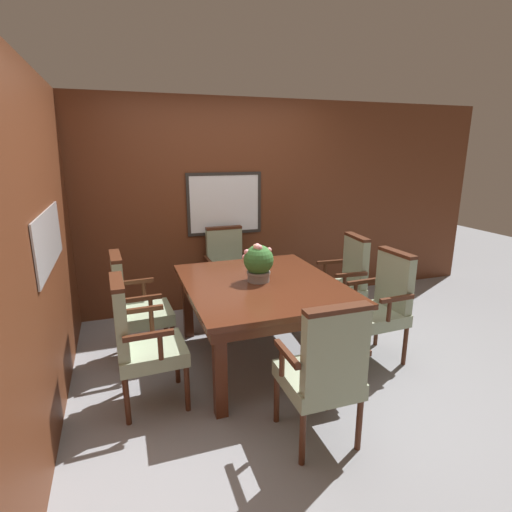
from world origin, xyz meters
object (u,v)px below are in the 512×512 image
chair_right_far (344,279)px  potted_plant (258,262)px  chair_head_near (324,369)px  chair_right_near (382,302)px  chair_head_far (227,268)px  dining_table (261,292)px  chair_left_near (140,339)px  chair_left_far (134,304)px

chair_right_far → potted_plant: size_ratio=2.93×
chair_head_near → potted_plant: potted_plant is taller
chair_right_near → chair_head_far: size_ratio=1.00×
dining_table → chair_right_far: chair_right_far is taller
chair_head_far → potted_plant: 1.19m
dining_table → chair_left_near: (-1.07, -0.36, -0.11)m
chair_left_far → chair_right_far: bearing=-93.2°
chair_left_near → chair_head_far: 1.86m
chair_head_near → chair_left_near: size_ratio=1.00×
chair_head_near → chair_left_far: same height
dining_table → chair_right_near: size_ratio=1.55×
dining_table → potted_plant: (-0.02, 0.04, 0.27)m
chair_left_near → chair_right_near: (2.11, 0.03, 0.00)m
chair_left_far → chair_head_far: bearing=-56.5°
chair_head_near → chair_head_far: 2.33m
chair_head_near → chair_right_near: bearing=-141.0°
dining_table → chair_left_near: chair_left_near is taller
chair_right_near → potted_plant: 1.18m
chair_head_far → dining_table: bearing=-90.4°
dining_table → chair_head_near: size_ratio=1.55×
chair_left_far → chair_right_near: same height
dining_table → chair_head_near: 1.17m
chair_left_far → chair_left_near: size_ratio=1.00×
chair_left_far → chair_right_near: bearing=-111.3°
chair_left_far → chair_head_far: (1.08, 0.80, 0.00)m
dining_table → chair_left_far: bearing=161.4°
chair_right_near → chair_right_far: (0.03, 0.69, 0.00)m
dining_table → chair_head_far: chair_head_far is taller
chair_right_far → dining_table: bearing=-66.7°
chair_head_near → potted_plant: bearing=-89.1°
chair_left_near → potted_plant: bearing=-71.8°
chair_left_far → chair_left_near: (0.01, -0.72, 0.00)m
chair_head_near → chair_head_far: (-0.00, 2.33, 0.00)m
chair_head_far → chair_right_far: 1.34m
chair_head_near → chair_head_far: bearing=-89.8°
dining_table → chair_head_far: size_ratio=1.55×
chair_head_near → chair_left_far: bearing=-54.7°
chair_left_far → chair_right_near: size_ratio=1.00×
dining_table → chair_head_far: bearing=90.2°
dining_table → chair_head_near: bearing=-90.1°
chair_left_near → potted_plant: size_ratio=2.93×
chair_left_near → chair_head_far: bearing=-37.5°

